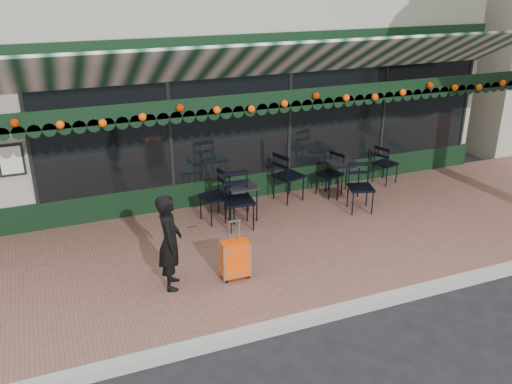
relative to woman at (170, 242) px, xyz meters
name	(u,v)px	position (x,y,z in m)	size (l,w,h in m)	color
ground	(318,317)	(1.70, -1.30, -0.86)	(80.00, 80.00, 0.00)	black
sidewalk	(262,248)	(1.70, 0.70, -0.79)	(18.00, 4.00, 0.15)	brown
curb	(321,316)	(1.70, -1.38, -0.79)	(18.00, 0.16, 0.15)	#9E9E99
restaurant_building	(171,64)	(1.70, 6.53, 1.41)	(12.00, 9.60, 4.50)	#9B9887
woman	(170,242)	(0.00, 0.00, 0.00)	(0.52, 0.34, 1.43)	black
suitcase	(235,259)	(0.92, -0.14, -0.40)	(0.41, 0.24, 0.94)	#FF4808
cafe_table_a	(343,166)	(4.05, 2.10, -0.09)	(0.56, 0.56, 0.69)	black
cafe_table_b	(241,189)	(1.75, 1.81, -0.13)	(0.53, 0.53, 0.65)	black
chair_a_left	(330,174)	(3.81, 2.20, -0.27)	(0.44, 0.44, 0.88)	black
chair_a_right	(386,164)	(5.26, 2.35, -0.29)	(0.42, 0.42, 0.85)	black
chair_a_front	(361,188)	(3.96, 1.28, -0.25)	(0.46, 0.46, 0.92)	black
chair_b_left	(215,197)	(1.27, 1.90, -0.25)	(0.47, 0.47, 0.93)	black
chair_b_right	(289,176)	(2.92, 2.26, -0.21)	(0.50, 0.50, 1.01)	black
chair_b_front	(239,201)	(1.58, 1.47, -0.21)	(0.50, 0.50, 1.00)	black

